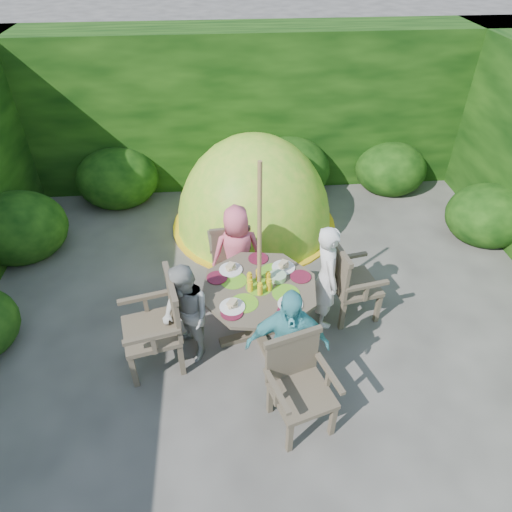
{
  "coord_description": "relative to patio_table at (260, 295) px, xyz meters",
  "views": [
    {
      "loc": [
        -0.5,
        -3.51,
        3.97
      ],
      "look_at": [
        -0.16,
        0.49,
        0.85
      ],
      "focal_mm": 32.0,
      "sensor_mm": 36.0,
      "label": 1
    }
  ],
  "objects": [
    {
      "name": "ground",
      "position": [
        0.16,
        -0.09,
        -0.63
      ],
      "size": [
        60.0,
        60.0,
        0.0
      ],
      "primitive_type": "plane",
      "color": "#44423D",
      "rests_on": "ground"
    },
    {
      "name": "child_left",
      "position": [
        -0.78,
        -0.2,
        -0.03
      ],
      "size": [
        0.69,
        0.73,
        1.19
      ],
      "primitive_type": "imported",
      "rotation": [
        0.0,
        0.0,
        -1.01
      ],
      "color": "#A3A59F",
      "rests_on": "ground"
    },
    {
      "name": "garden_chair_left",
      "position": [
        -1.06,
        -0.27,
        -0.07
      ],
      "size": [
        0.69,
        0.74,
        1.05
      ],
      "rotation": [
        0.0,
        0.0,
        -1.34
      ],
      "color": "#453C2D",
      "rests_on": "ground"
    },
    {
      "name": "child_back",
      "position": [
        -0.2,
        0.77,
        -0.0
      ],
      "size": [
        0.66,
        0.49,
        1.25
      ],
      "primitive_type": "imported",
      "rotation": [
        0.0,
        0.0,
        3.29
      ],
      "color": "#EC6179",
      "rests_on": "ground"
    },
    {
      "name": "child_right",
      "position": [
        0.77,
        0.19,
        0.03
      ],
      "size": [
        0.33,
        0.49,
        1.32
      ],
      "primitive_type": "imported",
      "rotation": [
        0.0,
        0.0,
        1.6
      ],
      "color": "white",
      "rests_on": "ground"
    },
    {
      "name": "garden_chair_right",
      "position": [
        1.06,
        0.27,
        -0.11
      ],
      "size": [
        0.62,
        0.67,
        0.97
      ],
      "rotation": [
        0.0,
        0.0,
        1.76
      ],
      "color": "#453C2D",
      "rests_on": "ground"
    },
    {
      "name": "hedge_enclosure",
      "position": [
        0.16,
        1.24,
        0.62
      ],
      "size": [
        9.0,
        9.0,
        2.5
      ],
      "color": "black",
      "rests_on": "ground"
    },
    {
      "name": "garden_chair_back",
      "position": [
        -0.29,
        1.07,
        -0.18
      ],
      "size": [
        0.55,
        0.5,
        0.85
      ],
      "rotation": [
        0.0,
        0.0,
        3.23
      ],
      "color": "#453C2D",
      "rests_on": "ground"
    },
    {
      "name": "garden_chair_front",
      "position": [
        0.26,
        -1.07,
        -0.12
      ],
      "size": [
        0.69,
        0.65,
        0.94
      ],
      "rotation": [
        0.0,
        0.0,
        0.3
      ],
      "color": "#453C2D",
      "rests_on": "ground"
    },
    {
      "name": "patio_table",
      "position": [
        0.0,
        0.0,
        0.0
      ],
      "size": [
        1.56,
        1.56,
        0.9
      ],
      "rotation": [
        0.0,
        0.0,
        0.25
      ],
      "color": "#453C2D",
      "rests_on": "ground"
    },
    {
      "name": "parasol_pole",
      "position": [
        -0.0,
        -0.0,
        0.47
      ],
      "size": [
        0.05,
        0.05,
        2.2
      ],
      "primitive_type": "cylinder",
      "rotation": [
        0.0,
        0.0,
        0.25
      ],
      "color": "olive",
      "rests_on": "ground"
    },
    {
      "name": "child_front",
      "position": [
        0.19,
        -0.78,
        0.05
      ],
      "size": [
        0.82,
        0.39,
        1.35
      ],
      "primitive_type": "imported",
      "rotation": [
        0.0,
        0.0,
        -0.08
      ],
      "color": "#4EB0B6",
      "rests_on": "ground"
    },
    {
      "name": "dome_tent",
      "position": [
        0.13,
        2.27,
        -0.63
      ],
      "size": [
        2.5,
        2.5,
        2.86
      ],
      "rotation": [
        0.0,
        0.0,
        -0.07
      ],
      "color": "#72D128",
      "rests_on": "ground"
    }
  ]
}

